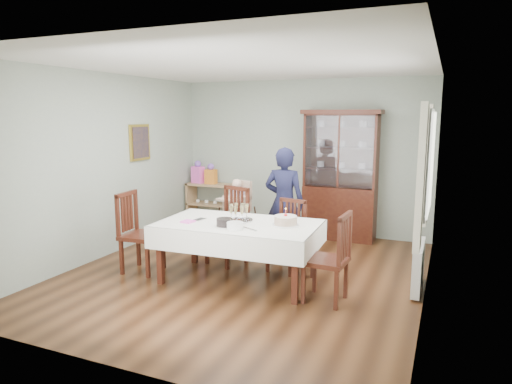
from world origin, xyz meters
The scene contains 25 objects.
floor centered at (0.00, 0.00, 0.00)m, with size 5.00×5.00×0.00m, color #593319.
room_shell centered at (0.00, 0.53, 1.70)m, with size 5.00×5.00×5.00m.
dining_table centered at (0.04, -0.26, 0.38)m, with size 2.05×1.23×0.76m.
china_cabinet centered at (0.75, 2.26, 1.12)m, with size 1.30×0.48×2.18m.
sideboard centered at (-1.75, 2.28, 0.40)m, with size 0.90×0.38×0.80m.
picture_frame centered at (-2.22, 0.80, 1.65)m, with size 0.04×0.48×0.58m, color gold.
window centered at (2.22, 0.30, 1.55)m, with size 0.04×1.02×1.22m, color white.
curtain_left centered at (2.16, -0.32, 1.45)m, with size 0.07×0.30×1.55m, color silver.
curtain_right centered at (2.16, 0.92, 1.45)m, with size 0.07×0.30×1.55m, color silver.
radiator centered at (2.16, 0.30, 0.30)m, with size 0.10×0.80×0.55m, color white.
chair_far_left centered at (-0.42, 0.34, 0.32)m, with size 0.61×0.61×1.08m.
chair_far_right centered at (0.46, 0.37, 0.28)m, with size 0.50×0.50×0.96m.
chair_end_left centered at (-1.32, -0.44, 0.32)m, with size 0.52×0.52×1.08m.
chair_end_right centered at (1.23, -0.45, 0.31)m, with size 0.49×0.49×1.03m.
woman centered at (0.22, 0.94, 0.82)m, with size 0.60×0.39×1.64m, color black.
high_chair centered at (-0.66, 1.18, 0.42)m, with size 0.60×0.60×1.09m.
champagne_tray centered at (0.01, -0.17, 0.83)m, with size 0.35×0.35×0.21m.
birthday_cake centered at (0.63, -0.17, 0.82)m, with size 0.32×0.32×0.22m.
plate_stack_dark centered at (-0.04, -0.48, 0.81)m, with size 0.20×0.20×0.09m, color black.
plate_stack_white centered at (0.14, -0.57, 0.80)m, with size 0.20×0.20×0.08m, color white.
napkin_stack centered at (-0.56, -0.48, 0.77)m, with size 0.14×0.14×0.02m, color #FF5DD2.
cutlery centered at (-0.53, -0.31, 0.77)m, with size 0.12×0.17×0.01m, color silver, non-canonical shape.
cake_knife centered at (0.29, -0.50, 0.77)m, with size 0.29×0.03×0.01m, color silver.
gift_bag_pink centered at (-2.00, 2.26, 0.99)m, with size 0.26×0.20×0.43m.
gift_bag_orange centered at (-1.72, 2.26, 0.97)m, with size 0.21×0.15×0.39m.
Camera 1 is at (2.42, -5.28, 2.10)m, focal length 32.00 mm.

